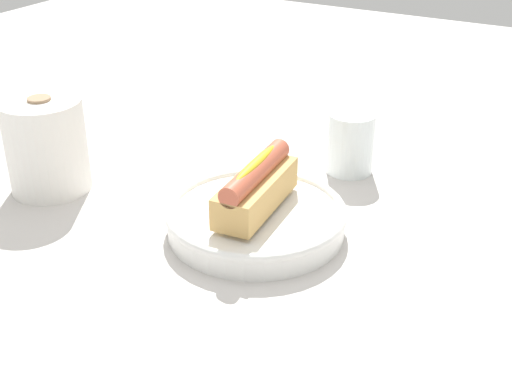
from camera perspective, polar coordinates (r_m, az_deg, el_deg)
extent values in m
plane|color=beige|center=(0.85, 0.65, -3.20)|extent=(2.40, 2.40, 0.00)
cylinder|color=white|center=(0.84, 0.00, -2.45)|extent=(0.22, 0.22, 0.03)
torus|color=white|center=(0.84, 0.00, -1.58)|extent=(0.23, 0.23, 0.01)
cube|color=tan|center=(0.82, 0.00, 0.00)|extent=(0.15, 0.06, 0.04)
cylinder|color=#BC563D|center=(0.81, 0.00, 1.74)|extent=(0.15, 0.04, 0.03)
ellipsoid|color=gold|center=(0.81, 0.00, 2.48)|extent=(0.11, 0.02, 0.01)
cylinder|color=white|center=(0.99, 7.95, 4.12)|extent=(0.07, 0.07, 0.09)
cylinder|color=silver|center=(1.00, 7.92, 3.69)|extent=(0.06, 0.06, 0.07)
cylinder|color=white|center=(0.97, -17.21, 3.76)|extent=(0.11, 0.11, 0.13)
cylinder|color=#997A5B|center=(0.95, -17.77, 7.46)|extent=(0.03, 0.03, 0.00)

